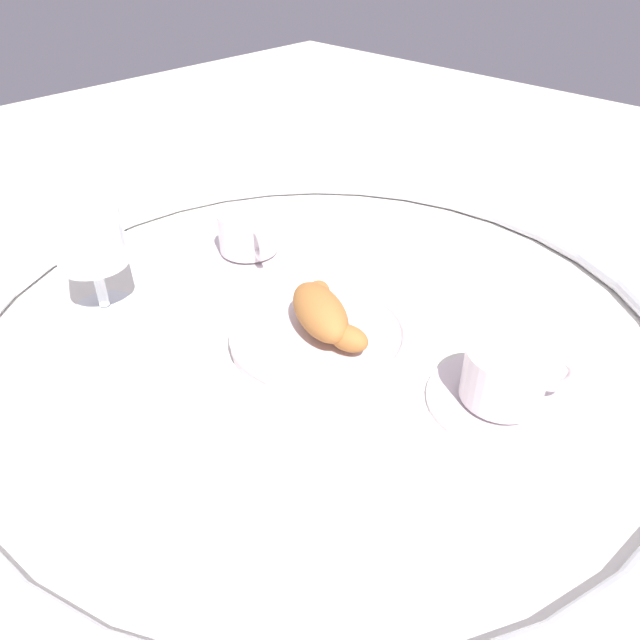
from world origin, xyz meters
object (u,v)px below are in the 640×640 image
at_px(pastry_plate, 320,335).
at_px(folded_napkin, 95,450).
at_px(croissant_large, 323,313).
at_px(sugar_packet, 249,473).
at_px(juice_glass_left, 88,236).
at_px(coffee_cup_near, 249,238).
at_px(coffee_cup_far, 504,382).

height_order(pastry_plate, folded_napkin, pastry_plate).
relative_size(croissant_large, sugar_packet, 2.50).
bearing_deg(croissant_large, juice_glass_left, -150.58).
xyz_separation_m(coffee_cup_near, coffee_cup_far, (0.39, -0.02, 0.00)).
bearing_deg(pastry_plate, coffee_cup_far, 15.26).
relative_size(pastry_plate, folded_napkin, 1.75).
xyz_separation_m(coffee_cup_near, folded_napkin, (0.17, -0.32, -0.02)).
height_order(juice_glass_left, folded_napkin, juice_glass_left).
xyz_separation_m(sugar_packet, folded_napkin, (-0.12, -0.07, -0.00)).
bearing_deg(coffee_cup_far, coffee_cup_near, 176.79).
bearing_deg(coffee_cup_near, pastry_plate, -20.05).
relative_size(croissant_large, juice_glass_left, 0.89).
height_order(juice_glass_left, sugar_packet, juice_glass_left).
relative_size(croissant_large, coffee_cup_far, 0.92).
relative_size(coffee_cup_far, juice_glass_left, 0.97).
relative_size(pastry_plate, croissant_large, 1.54).
relative_size(coffee_cup_far, folded_napkin, 1.24).
distance_m(pastry_plate, sugar_packet, 0.19).
relative_size(croissant_large, coffee_cup_near, 0.92).
bearing_deg(coffee_cup_far, pastry_plate, -164.74).
bearing_deg(croissant_large, pastry_plate, -114.50).
height_order(croissant_large, juice_glass_left, juice_glass_left).
distance_m(pastry_plate, juice_glass_left, 0.27).
distance_m(coffee_cup_far, folded_napkin, 0.37).
distance_m(pastry_plate, coffee_cup_near, 0.21).
bearing_deg(croissant_large, sugar_packet, -64.72).
bearing_deg(juice_glass_left, folded_napkin, -32.11).
xyz_separation_m(pastry_plate, juice_glass_left, (-0.23, -0.12, 0.08)).
distance_m(pastry_plate, croissant_large, 0.03).
distance_m(juice_glass_left, sugar_packet, 0.32).
xyz_separation_m(juice_glass_left, folded_napkin, (0.19, -0.12, -0.09)).
bearing_deg(folded_napkin, juice_glass_left, 147.89).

